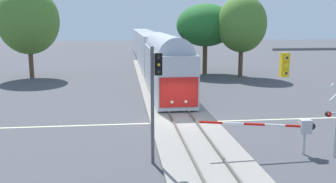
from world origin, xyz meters
The scene contains 10 objects.
ground_plane centered at (0.00, 0.00, 0.00)m, with size 220.00×220.00×0.00m, color #47474C.
road_centre_stripe centered at (0.00, 0.00, 0.00)m, with size 44.00×0.20×0.01m.
railway_track centered at (0.00, 0.00, 0.10)m, with size 4.40×80.00×0.32m.
commuter_train centered at (0.00, 31.50, 2.72)m, with size 3.04×63.09×5.16m.
crossing_gate_near centered at (4.44, -6.77, 1.44)m, with size 5.91×0.40×1.92m.
traffic_signal_near_right centered at (4.91, -9.04, 4.30)m, with size 4.06×0.38×5.72m.
traffic_signal_median centered at (-2.42, -7.12, 3.69)m, with size 0.53×0.38×5.51m.
pine_left_background centered at (-14.66, 21.90, 6.71)m, with size 7.03×7.03×10.62m.
oak_far_right centered at (10.19, 19.98, 6.31)m, with size 5.83×5.83×9.69m.
elm_centre_background centered at (6.48, 23.13, 6.13)m, with size 7.30×7.30×8.81m.
Camera 1 is at (-3.84, -24.03, 6.61)m, focal length 40.39 mm.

